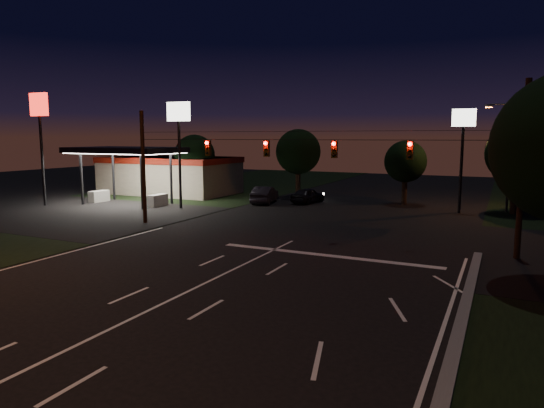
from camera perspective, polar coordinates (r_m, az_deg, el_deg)
The scene contains 17 objects.
ground at distance 17.59m, azimuth -16.45°, elevation -12.95°, with size 140.00×140.00×0.00m, color black.
cross_street_left at distance 42.43m, azimuth -22.06°, elevation -1.05°, with size 20.00×16.00×0.02m, color black.
stop_bar at distance 25.71m, azimuth 6.37°, elevation -6.01°, with size 12.00×0.50×0.01m, color silver.
utility_pole_right at distance 27.78m, azimuth 26.80°, elevation -5.79°, with size 0.30×0.30×9.00m, color black.
utility_pole_left at distance 36.19m, azimuth -14.67°, elevation -2.18°, with size 0.28×0.28×8.00m, color black.
signal_span at distance 29.28m, azimuth 3.23°, elevation 6.59°, with size 24.00×0.40×1.56m.
gas_station at distance 53.95m, azimuth -12.20°, elevation 3.69°, with size 14.20×16.10×5.25m.
pole_sign_left_near at distance 42.39m, azimuth -10.91°, elevation 8.85°, with size 2.20×0.30×9.10m.
pole_sign_left_far at distance 47.86m, azimuth -25.65°, elevation 8.86°, with size 2.00×0.30×10.00m.
pole_sign_right at distance 42.20m, azimuth 21.54°, elevation 7.44°, with size 1.80×0.30×8.40m.
street_light_right_far at distance 44.09m, azimuth 25.89°, elevation 5.90°, with size 2.20×0.35×9.00m.
tree_far_a at distance 51.34m, azimuth -9.00°, elevation 5.66°, with size 4.20×4.20×6.42m.
tree_far_b at distance 50.05m, azimuth 3.18°, elevation 6.10°, with size 4.60×4.60×6.98m.
tree_far_c at distance 45.98m, azimuth 15.47°, elevation 4.78°, with size 3.80×3.80×5.86m.
tree_far_d at distance 43.24m, azimuth 26.90°, elevation 5.27°, with size 4.80×4.80×7.30m.
car_oncoming_a at distance 45.82m, azimuth 4.23°, elevation 1.03°, with size 1.68×4.17×1.42m, color black.
car_oncoming_b at distance 45.47m, azimuth -0.87°, elevation 1.09°, with size 1.65×4.74×1.56m, color black.
Camera 1 is at (11.20, -12.08, 6.16)m, focal length 32.00 mm.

